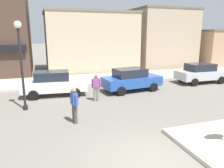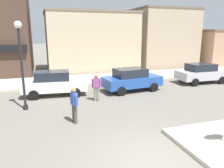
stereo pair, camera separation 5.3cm
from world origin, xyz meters
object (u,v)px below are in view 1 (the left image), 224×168
object	(u,v)px
lamp_post	(20,53)
parked_car_nearest	(54,83)
pedestrian_crossing_near	(74,104)
pedestrian_crossing_far	(96,87)
parked_car_second	(131,79)
parked_car_third	(201,73)

from	to	relation	value
lamp_post	parked_car_nearest	size ratio (longest dim) A/B	1.10
parked_car_nearest	pedestrian_crossing_near	size ratio (longest dim) A/B	2.57
pedestrian_crossing_far	lamp_post	bearing A→B (deg)	-175.81
parked_car_second	pedestrian_crossing_near	size ratio (longest dim) A/B	2.59
parked_car_third	parked_car_second	bearing A→B (deg)	-175.20
lamp_post	parked_car_nearest	xyz separation A→B (m)	(1.65, 2.34, -2.15)
pedestrian_crossing_near	parked_car_third	bearing A→B (deg)	24.24
parked_car_nearest	pedestrian_crossing_near	world-z (taller)	pedestrian_crossing_near
lamp_post	pedestrian_crossing_far	world-z (taller)	lamp_post
parked_car_second	pedestrian_crossing_near	distance (m)	6.30
parked_car_second	lamp_post	bearing A→B (deg)	-164.89
parked_car_second	pedestrian_crossing_far	world-z (taller)	pedestrian_crossing_far
parked_car_nearest	parked_car_third	bearing A→B (deg)	0.05
parked_car_second	parked_car_nearest	bearing A→B (deg)	174.26
lamp_post	parked_car_third	xyz separation A→B (m)	(13.00, 2.35, -2.15)
parked_car_nearest	pedestrian_crossing_far	distance (m)	3.04
lamp_post	parked_car_nearest	distance (m)	3.58
parked_car_nearest	lamp_post	bearing A→B (deg)	-125.18
parked_car_second	pedestrian_crossing_far	xyz separation A→B (m)	(-2.86, -1.54, 0.06)
parked_car_third	pedestrian_crossing_near	size ratio (longest dim) A/B	2.50
parked_car_second	parked_car_third	distance (m)	6.27
parked_car_third	pedestrian_crossing_far	distance (m)	9.34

